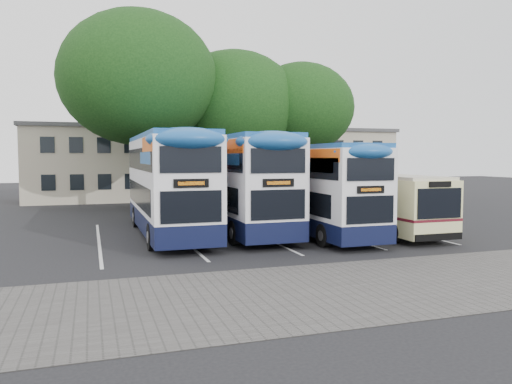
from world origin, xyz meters
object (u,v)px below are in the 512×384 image
object	(u,v)px
bus_dd_left	(168,180)
bus_dd_right	(313,186)
tree_right	(301,108)
bus_single	(375,199)
lamp_post	(312,139)
bus_dd_mid	(237,180)
tree_left	(138,78)
tree_mid	(234,107)

from	to	relation	value
bus_dd_left	bus_dd_right	size ratio (longest dim) A/B	1.12
tree_right	bus_single	bearing A→B (deg)	-98.44
tree_right	bus_single	xyz separation A→B (m)	(-2.02, -13.62, -5.70)
lamp_post	bus_dd_mid	bearing A→B (deg)	-126.41
bus_dd_right	tree_left	bearing A→B (deg)	118.89
tree_right	bus_dd_mid	bearing A→B (deg)	-125.58
tree_right	bus_dd_mid	xyz separation A→B (m)	(-8.43, -11.78, -4.77)
bus_dd_mid	bus_dd_right	size ratio (longest dim) A/B	1.10
lamp_post	tree_left	xyz separation A→B (m)	(-13.95, -3.60, 3.58)
lamp_post	tree_right	world-z (taller)	tree_right
tree_right	bus_dd_mid	size ratio (longest dim) A/B	0.98
bus_dd_right	bus_single	distance (m)	3.33
lamp_post	tree_mid	size ratio (longest dim) A/B	0.80
tree_mid	bus_dd_left	size ratio (longest dim) A/B	1.03
bus_dd_mid	bus_single	distance (m)	6.73
lamp_post	bus_dd_left	bearing A→B (deg)	-134.30
lamp_post	bus_single	world-z (taller)	lamp_post
bus_dd_left	bus_dd_mid	xyz separation A→B (m)	(3.31, -0.04, -0.04)
tree_right	bus_dd_right	size ratio (longest dim) A/B	1.08
tree_left	tree_mid	world-z (taller)	tree_left
bus_dd_mid	bus_dd_right	distance (m)	3.64
tree_right	bus_single	distance (m)	14.90
tree_mid	tree_right	bearing A→B (deg)	-7.79
lamp_post	tree_left	distance (m)	14.85
tree_left	tree_right	distance (m)	12.19
bus_dd_mid	bus_dd_right	bearing A→B (deg)	-29.83
lamp_post	bus_dd_right	distance (m)	17.63
tree_mid	bus_dd_mid	distance (m)	13.78
bus_dd_left	bus_dd_mid	bearing A→B (deg)	-0.62
tree_left	tree_right	world-z (taller)	tree_left
bus_dd_left	tree_mid	bearing A→B (deg)	61.61
tree_mid	bus_single	world-z (taller)	tree_mid
lamp_post	tree_right	xyz separation A→B (m)	(-1.92, -2.25, 2.19)
bus_dd_mid	bus_dd_left	bearing A→B (deg)	179.38
lamp_post	bus_dd_left	size ratio (longest dim) A/B	0.82
lamp_post	tree_mid	xyz separation A→B (m)	(-6.94, -1.56, 2.17)
tree_left	bus_dd_mid	distance (m)	12.64
bus_dd_left	tree_left	bearing A→B (deg)	91.62
bus_dd_left	bus_dd_right	world-z (taller)	bus_dd_left
tree_mid	lamp_post	bearing A→B (deg)	12.69
tree_mid	bus_dd_right	distance (m)	15.13
bus_dd_mid	bus_single	xyz separation A→B (m)	(6.41, -1.84, -0.92)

